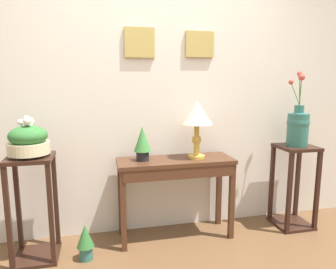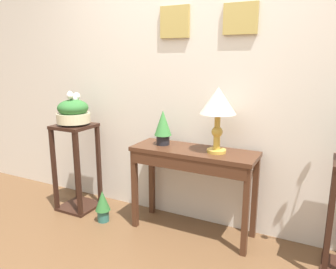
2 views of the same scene
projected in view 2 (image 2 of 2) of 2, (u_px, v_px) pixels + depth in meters
name	position (u px, v px, depth m)	size (l,w,h in m)	color
back_wall_with_art	(193.00, 67.00, 2.81)	(9.00, 0.13, 2.80)	beige
console_table	(192.00, 164.00, 2.68)	(1.04, 0.37, 0.74)	#472819
table_lamp	(218.00, 105.00, 2.50)	(0.28, 0.28, 0.52)	gold
potted_plant_on_console	(163.00, 126.00, 2.78)	(0.15, 0.15, 0.30)	black
pedestal_stand_left	(77.00, 167.00, 3.19)	(0.34, 0.34, 0.86)	black
planter_bowl_wide_left	(73.00, 111.00, 3.06)	(0.31, 0.31, 0.32)	beige
potted_plant_floor	(103.00, 205.00, 2.98)	(0.14, 0.14, 0.30)	#2D665B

